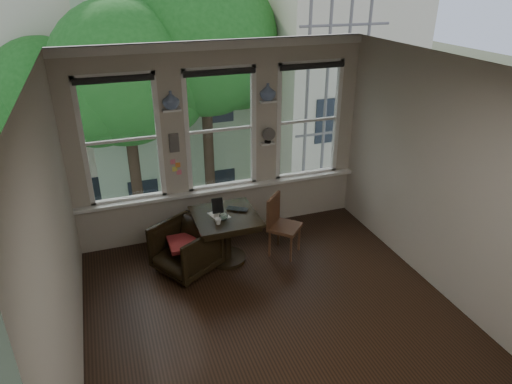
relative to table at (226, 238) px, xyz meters
name	(u,v)px	position (x,y,z in m)	size (l,w,h in m)	color
ground	(272,312)	(0.22, -1.30, -0.38)	(4.50, 4.50, 0.00)	black
ceiling	(277,69)	(0.22, -1.30, 2.62)	(4.50, 4.50, 0.00)	silver
wall_back	(221,142)	(0.22, 0.95, 1.12)	(4.50, 4.50, 0.00)	#BDB0A1
wall_front	(393,346)	(0.22, -3.55, 1.12)	(4.50, 4.50, 0.00)	#BDB0A1
wall_left	(58,241)	(-2.03, -1.30, 1.12)	(4.50, 4.50, 0.00)	#BDB0A1
wall_right	(440,178)	(2.47, -1.30, 1.12)	(4.50, 4.50, 0.00)	#BDB0A1
window_left	(122,140)	(-1.23, 0.95, 1.32)	(1.10, 0.12, 1.90)	white
window_center	(220,130)	(0.22, 0.95, 1.32)	(1.10, 0.12, 1.90)	white
window_right	(307,120)	(1.67, 0.95, 1.32)	(1.10, 0.12, 1.90)	white
shelf_left	(172,110)	(-0.50, 0.85, 1.73)	(0.26, 0.16, 0.03)	white
shelf_right	(268,101)	(0.95, 0.85, 1.73)	(0.26, 0.16, 0.03)	white
intercom	(174,143)	(-0.50, 0.88, 1.23)	(0.14, 0.06, 0.28)	#59544F
sticky_notes	(176,165)	(-0.50, 0.88, 0.88)	(0.16, 0.01, 0.24)	pink
desk_fan	(268,137)	(0.95, 0.83, 1.16)	(0.20, 0.20, 0.24)	#59544F
vase_left	(171,100)	(-0.50, 0.85, 1.86)	(0.24, 0.24, 0.25)	silver
vase_right	(268,92)	(0.95, 0.85, 1.86)	(0.24, 0.24, 0.25)	silver
table	(226,238)	(0.00, 0.00, 0.00)	(0.90, 0.90, 0.75)	black
armchair_left	(186,248)	(-0.60, -0.05, -0.02)	(0.76, 0.78, 0.71)	black
cushion_red	(185,243)	(-0.60, -0.05, 0.08)	(0.45, 0.45, 0.06)	maroon
side_chair_right	(285,227)	(0.87, -0.12, 0.09)	(0.42, 0.42, 0.92)	#482419
laptop	(236,211)	(0.18, 0.06, 0.39)	(0.31, 0.20, 0.02)	black
mug	(218,221)	(-0.16, -0.21, 0.42)	(0.09, 0.09, 0.09)	white
drinking_glass	(224,217)	(-0.06, -0.13, 0.42)	(0.12, 0.12, 0.09)	white
tablet	(217,206)	(-0.08, 0.12, 0.48)	(0.16, 0.02, 0.22)	black
papers	(219,215)	(-0.08, 0.03, 0.38)	(0.22, 0.30, 0.00)	silver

